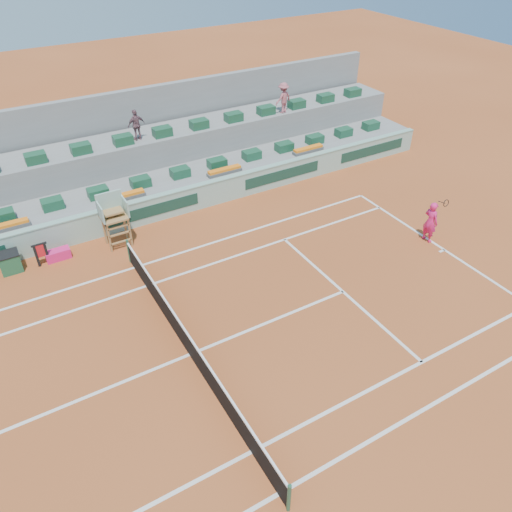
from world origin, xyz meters
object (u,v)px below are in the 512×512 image
object	(u,v)px
tennis_player	(431,222)
player_bag	(58,255)
drink_cooler_a	(10,262)
umpire_chair	(113,213)

from	to	relation	value
tennis_player	player_bag	bearing A→B (deg)	154.84
drink_cooler_a	tennis_player	distance (m)	17.49
drink_cooler_a	tennis_player	world-z (taller)	tennis_player
player_bag	tennis_player	size ratio (longest dim) A/B	0.43
umpire_chair	player_bag	bearing A→B (deg)	176.27
umpire_chair	drink_cooler_a	distance (m)	4.47
player_bag	drink_cooler_a	size ratio (longest dim) A/B	1.17
player_bag	umpire_chair	distance (m)	2.84
umpire_chair	drink_cooler_a	xyz separation A→B (m)	(-4.31, 0.28, -1.12)
umpire_chair	tennis_player	distance (m)	13.49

